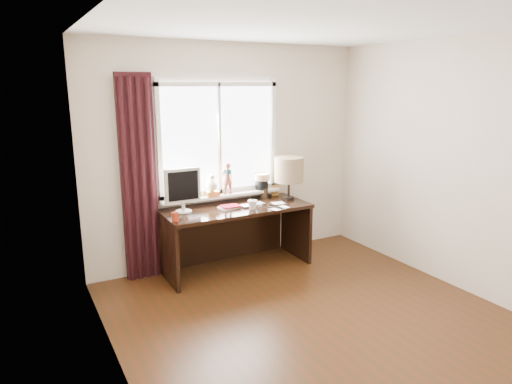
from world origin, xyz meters
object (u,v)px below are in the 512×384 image
laptop (253,205)px  monitor (183,188)px  table_lamp (289,170)px  red_cup (175,217)px  mug (252,204)px  desk (233,225)px

laptop → monitor: monitor is taller
table_lamp → laptop: bearing=-173.6°
laptop → table_lamp: (0.53, 0.06, 0.35)m
laptop → table_lamp: size_ratio=0.57×
monitor → red_cup: bearing=-124.6°
mug → red_cup: bearing=-178.6°
monitor → table_lamp: (1.33, -0.07, 0.09)m
desk → table_lamp: (0.72, -0.08, 0.61)m
red_cup → mug: bearing=1.4°
red_cup → table_lamp: size_ratio=0.18×
desk → monitor: (-0.61, -0.01, 0.52)m
desk → table_lamp: 0.95m
desk → table_lamp: size_ratio=3.27×
red_cup → monitor: size_ratio=0.19×
mug → table_lamp: size_ratio=0.21×
mug → desk: 0.42m
mug → monitor: 0.80m
monitor → desk: bearing=1.1°
table_lamp → mug: bearing=-162.8°
red_cup → desk: red_cup is taller
laptop → red_cup: bearing=-177.8°
red_cup → monitor: 0.41m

